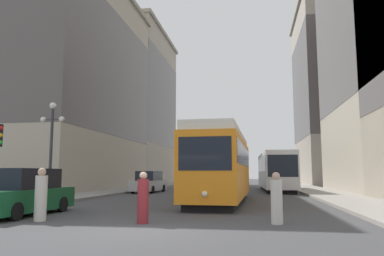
% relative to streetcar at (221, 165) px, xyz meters
% --- Properties ---
extents(ground_plane, '(200.00, 200.00, 0.00)m').
position_rel_streetcar_xyz_m(ground_plane, '(-1.42, -10.62, -2.10)').
color(ground_plane, '#424244').
extents(sidewalk_left, '(3.38, 120.00, 0.15)m').
position_rel_streetcar_xyz_m(sidewalk_left, '(-10.14, 29.38, -2.03)').
color(sidewalk_left, gray).
rests_on(sidewalk_left, ground).
extents(sidewalk_right, '(3.38, 120.00, 0.15)m').
position_rel_streetcar_xyz_m(sidewalk_right, '(7.30, 29.38, -2.03)').
color(sidewalk_right, gray).
rests_on(sidewalk_right, ground).
extents(streetcar, '(2.94, 12.30, 3.89)m').
position_rel_streetcar_xyz_m(streetcar, '(0.00, 0.00, 0.00)').
color(streetcar, black).
rests_on(streetcar, ground).
extents(transit_bus, '(3.00, 12.54, 3.45)m').
position_rel_streetcar_xyz_m(transit_bus, '(3.81, 14.36, -0.15)').
color(transit_bus, black).
rests_on(transit_bus, ground).
extents(parked_car_left_near, '(1.94, 4.98, 1.82)m').
position_rel_streetcar_xyz_m(parked_car_left_near, '(-7.14, -7.67, -1.26)').
color(parked_car_left_near, black).
rests_on(parked_car_left_near, ground).
extents(parked_car_left_mid, '(2.09, 4.94, 1.82)m').
position_rel_streetcar_xyz_m(parked_car_left_mid, '(-7.14, 10.00, -1.26)').
color(parked_car_left_mid, black).
rests_on(parked_car_left_mid, ground).
extents(pedestrian_crossing_near, '(0.37, 0.37, 1.67)m').
position_rel_streetcar_xyz_m(pedestrian_crossing_near, '(2.53, -8.60, -1.32)').
color(pedestrian_crossing_near, beige).
rests_on(pedestrian_crossing_near, ground).
extents(pedestrian_crossing_far, '(0.38, 0.38, 1.68)m').
position_rel_streetcar_xyz_m(pedestrian_crossing_far, '(-1.80, -9.16, -1.32)').
color(pedestrian_crossing_far, maroon).
rests_on(pedestrian_crossing_far, ground).
extents(pedestrian_on_sidewalk, '(0.41, 0.41, 1.82)m').
position_rel_streetcar_xyz_m(pedestrian_on_sidewalk, '(-5.46, -9.17, -1.25)').
color(pedestrian_on_sidewalk, beige).
rests_on(pedestrian_on_sidewalk, ground).
extents(lamp_post_left_near, '(1.41, 0.36, 5.36)m').
position_rel_streetcar_xyz_m(lamp_post_left_near, '(-9.05, -2.57, 1.58)').
color(lamp_post_left_near, '#333338').
rests_on(lamp_post_left_near, sidewalk_left).
extents(building_left_corner, '(13.48, 18.41, 23.85)m').
position_rel_streetcar_xyz_m(building_left_corner, '(-18.27, 33.97, 10.18)').
color(building_left_corner, '#A89E8E').
rests_on(building_left_corner, ground).
extents(building_left_midblock, '(10.82, 22.30, 21.82)m').
position_rel_streetcar_xyz_m(building_left_midblock, '(-16.93, 14.15, 9.13)').
color(building_left_midblock, '#B2A893').
rests_on(building_left_midblock, ground).
extents(building_right_midblock, '(14.02, 18.72, 26.90)m').
position_rel_streetcar_xyz_m(building_right_midblock, '(15.69, 36.24, 11.76)').
color(building_right_midblock, '#A89E8E').
rests_on(building_right_midblock, ground).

